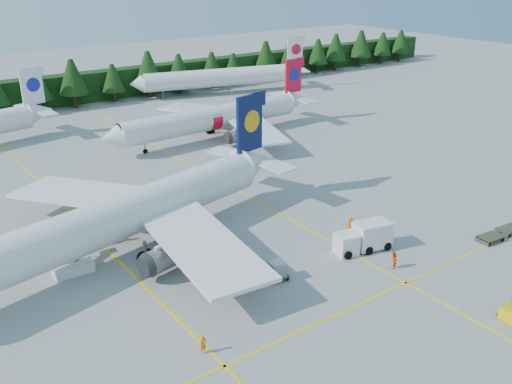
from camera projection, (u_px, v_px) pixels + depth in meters
ground at (314, 275)px, 54.11m from camera, size 320.00×320.00×0.00m
taxi_stripe_a at (94, 237)px, 61.58m from camera, size 0.25×120.00×0.01m
taxi_stripe_b at (246, 195)px, 72.37m from camera, size 0.25×120.00×0.01m
taxi_stripe_cross at (360, 304)px, 49.60m from camera, size 80.00×0.25×0.01m
treeline_hedge at (46, 92)px, 114.58m from camera, size 220.00×4.00×6.00m
airliner_navy at (104, 224)px, 55.40m from camera, size 44.29×36.03×13.08m
airliner_red at (209, 119)px, 93.59m from camera, size 39.04×32.07×11.35m
airliner_far_right at (214, 78)px, 125.07m from camera, size 39.10×12.65×11.57m
airstairs at (72, 265)px, 54.53m from camera, size 3.76×5.10×3.34m
service_truck at (363, 237)px, 58.31m from camera, size 6.31×3.36×2.89m
uld_pair at (264, 272)px, 52.72m from camera, size 4.67×2.76×1.54m
crew_a at (203, 344)px, 43.17m from camera, size 0.66×0.50×1.62m
crew_b at (393, 260)px, 55.04m from camera, size 1.09×1.01×1.80m
crew_c at (350, 225)px, 62.41m from camera, size 0.54×0.74×1.69m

